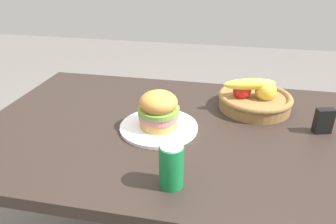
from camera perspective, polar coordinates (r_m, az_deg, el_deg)
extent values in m
cube|color=#2D231E|center=(1.16, 1.03, -3.45)|extent=(1.40, 0.90, 0.04)
cylinder|color=#2D231E|center=(1.84, -16.27, -5.75)|extent=(0.07, 0.07, 0.71)
cylinder|color=#2D231E|center=(1.72, 24.56, -9.95)|extent=(0.07, 0.07, 0.71)
cylinder|color=white|center=(1.13, -1.65, -2.73)|extent=(0.28, 0.28, 0.01)
cylinder|color=tan|center=(1.12, -1.67, -1.79)|extent=(0.14, 0.14, 0.03)
cylinder|color=#C67075|center=(1.11, -1.69, -0.61)|extent=(0.14, 0.14, 0.02)
cylinder|color=olive|center=(1.10, -1.70, 0.31)|extent=(0.15, 0.15, 0.02)
ellipsoid|color=gold|center=(1.08, -1.72, 1.76)|extent=(0.13, 0.13, 0.08)
cylinder|color=#147238|center=(0.84, 0.60, -9.77)|extent=(0.07, 0.07, 0.12)
cylinder|color=silver|center=(0.81, 0.62, -6.18)|extent=(0.06, 0.06, 0.00)
cylinder|color=olive|center=(1.31, 15.31, 1.65)|extent=(0.28, 0.28, 0.05)
torus|color=olive|center=(1.30, 15.44, 2.65)|extent=(0.29, 0.29, 0.02)
sphere|color=gold|center=(1.29, 17.19, 3.63)|extent=(0.08, 0.08, 0.08)
sphere|color=red|center=(1.28, 13.20, 3.85)|extent=(0.07, 0.07, 0.07)
ellipsoid|color=yellow|center=(1.26, 14.55, 4.89)|extent=(0.21, 0.11, 0.05)
cube|color=black|center=(1.21, 26.24, -1.46)|extent=(0.07, 0.05, 0.09)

